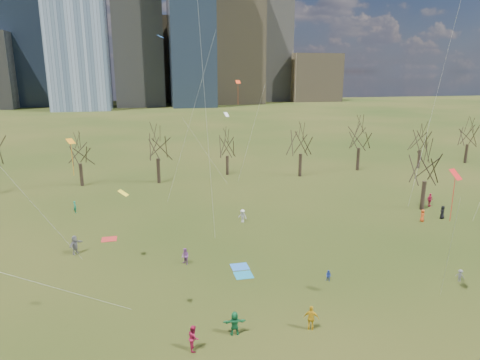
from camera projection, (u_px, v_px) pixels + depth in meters
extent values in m
plane|color=black|center=(275.00, 303.00, 33.53)|extent=(500.00, 500.00, 0.00)
cube|color=slate|center=(136.00, 10.00, 213.45)|extent=(24.00, 24.00, 95.00)
cube|color=#726347|center=(235.00, 37.00, 237.47)|extent=(28.00, 28.00, 72.00)
cube|color=#384C66|center=(34.00, 42.00, 219.77)|extent=(25.00, 25.00, 65.00)
cube|color=slate|center=(270.00, 52.00, 258.89)|extent=(22.00, 22.00, 58.00)
cube|color=#726347|center=(161.00, 60.00, 255.15)|extent=(30.00, 30.00, 48.00)
cube|color=#726347|center=(311.00, 78.00, 263.41)|extent=(30.00, 28.00, 28.00)
cylinder|color=black|center=(81.00, 175.00, 67.55)|extent=(0.52, 0.52, 3.60)
cylinder|color=black|center=(159.00, 171.00, 69.21)|extent=(0.54, 0.54, 4.05)
cylinder|color=black|center=(227.00, 165.00, 74.79)|extent=(0.51, 0.51, 3.38)
cylinder|color=black|center=(300.00, 165.00, 73.60)|extent=(0.54, 0.54, 3.96)
cylinder|color=black|center=(358.00, 159.00, 78.13)|extent=(0.54, 0.54, 4.14)
cylinder|color=black|center=(419.00, 159.00, 79.92)|extent=(0.52, 0.52, 3.51)
cylinder|color=black|center=(466.00, 154.00, 84.44)|extent=(0.53, 0.53, 3.74)
cylinder|color=black|center=(423.00, 195.00, 55.80)|extent=(0.53, 0.53, 3.83)
cube|color=teal|center=(244.00, 275.00, 38.10)|extent=(1.60, 1.50, 0.03)
cube|color=blue|center=(240.00, 267.00, 39.73)|extent=(1.60, 1.50, 0.03)
cube|color=#AC2722|center=(109.00, 239.00, 46.26)|extent=(1.60, 1.50, 0.03)
imported|color=maroon|center=(194.00, 338.00, 27.72)|extent=(0.67, 0.86, 1.74)
imported|color=#5D5E62|center=(460.00, 276.00, 36.84)|extent=(0.76, 0.81, 1.10)
imported|color=gold|center=(311.00, 318.00, 29.86)|extent=(1.15, 0.86, 1.82)
imported|color=#186D39|center=(235.00, 323.00, 29.32)|extent=(1.63, 0.64, 1.71)
imported|color=black|center=(442.00, 212.00, 52.53)|extent=(0.96, 0.88, 1.65)
imported|color=#253EA3|center=(328.00, 276.00, 36.91)|extent=(0.61, 0.62, 1.01)
imported|color=silver|center=(242.00, 216.00, 51.33)|extent=(1.17, 1.12, 1.60)
imported|color=#BF1B43|center=(430.00, 200.00, 57.40)|extent=(1.12, 0.65, 1.79)
imported|color=slate|center=(75.00, 245.00, 42.40)|extent=(1.46, 1.77, 1.90)
imported|color=#D44917|center=(422.00, 216.00, 51.56)|extent=(0.78, 0.88, 1.51)
imported|color=#1A7652|center=(75.00, 207.00, 54.81)|extent=(0.56, 0.67, 1.56)
imported|color=#8C4C99|center=(185.00, 256.00, 40.12)|extent=(0.92, 0.97, 1.57)
plane|color=orange|center=(71.00, 141.00, 35.44)|extent=(1.02, 0.99, 0.38)
cylinder|color=silver|center=(39.00, 211.00, 34.50)|extent=(5.28, 3.57, 10.63)
cylinder|color=orange|center=(72.00, 160.00, 35.83)|extent=(0.04, 0.04, 2.70)
plane|color=red|center=(456.00, 174.00, 29.84)|extent=(1.16, 1.00, 0.67)
cylinder|color=silver|center=(449.00, 252.00, 28.27)|extent=(3.69, 4.90, 9.26)
cylinder|color=red|center=(452.00, 200.00, 30.30)|extent=(0.04, 0.04, 3.15)
cylinder|color=silver|center=(203.00, 73.00, 35.98)|extent=(2.69, 6.05, 32.21)
plane|color=blue|center=(160.00, 36.00, 50.05)|extent=(1.06, 1.10, 0.34)
cylinder|color=silver|center=(189.00, 127.00, 48.61)|extent=(4.95, 9.51, 20.23)
plane|color=red|center=(238.00, 82.00, 61.54)|extent=(0.93, 0.80, 0.47)
cylinder|color=silver|center=(250.00, 137.00, 59.62)|extent=(1.66, 8.34, 14.79)
cylinder|color=red|center=(238.00, 94.00, 61.97)|extent=(0.04, 0.04, 3.00)
plane|color=yellow|center=(123.00, 193.00, 27.95)|extent=(0.81, 0.86, 0.36)
cylinder|color=silver|center=(74.00, 293.00, 23.76)|extent=(5.55, 9.81, 8.53)
cylinder|color=silver|center=(443.00, 70.00, 46.14)|extent=(1.04, 5.84, 32.83)
plane|color=white|center=(226.00, 114.00, 61.42)|extent=(1.05, 0.93, 0.60)
cylinder|color=silver|center=(206.00, 153.00, 60.02)|extent=(6.70, 4.10, 10.25)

